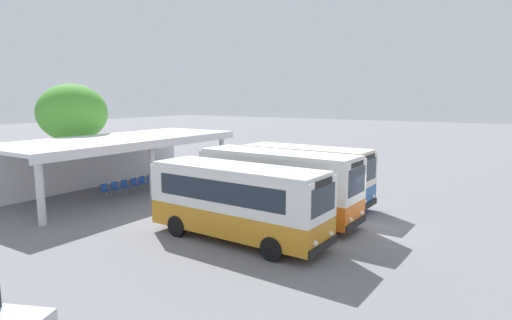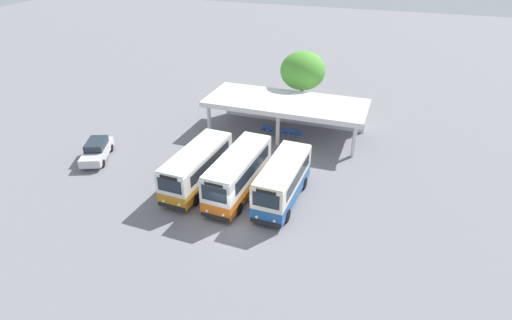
{
  "view_description": "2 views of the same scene",
  "coord_description": "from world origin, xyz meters",
  "px_view_note": "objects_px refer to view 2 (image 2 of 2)",
  "views": [
    {
      "loc": [
        -17.99,
        -5.69,
        5.84
      ],
      "look_at": [
        2.11,
        6.99,
        2.3
      ],
      "focal_mm": 29.55,
      "sensor_mm": 36.0,
      "label": 1
    },
    {
      "loc": [
        9.03,
        -20.4,
        17.59
      ],
      "look_at": [
        -0.39,
        6.4,
        1.65
      ],
      "focal_mm": 29.1,
      "sensor_mm": 36.0,
      "label": 2
    }
  ],
  "objects_px": {
    "waiting_chair_second_from_end": "(271,130)",
    "waiting_chair_fifth_seat": "(292,133)",
    "city_bus_middle_cream": "(283,180)",
    "parked_car_flank": "(97,150)",
    "city_bus_nearest_orange": "(197,166)",
    "waiting_chair_middle_seat": "(278,131)",
    "city_bus_second_in_row": "(238,172)",
    "waiting_chair_fourth_seat": "(285,132)",
    "waiting_chair_end_by_column": "(264,128)",
    "waiting_chair_far_end_seat": "(299,134)"
  },
  "relations": [
    {
      "from": "city_bus_nearest_orange",
      "to": "city_bus_middle_cream",
      "type": "xyz_separation_m",
      "value": [
        6.72,
        0.16,
        0.04
      ]
    },
    {
      "from": "waiting_chair_middle_seat",
      "to": "waiting_chair_end_by_column",
      "type": "bearing_deg",
      "value": 177.65
    },
    {
      "from": "city_bus_middle_cream",
      "to": "parked_car_flank",
      "type": "distance_m",
      "value": 16.97
    },
    {
      "from": "parked_car_flank",
      "to": "city_bus_second_in_row",
      "type": "bearing_deg",
      "value": -4.19
    },
    {
      "from": "waiting_chair_middle_seat",
      "to": "city_bus_nearest_orange",
      "type": "bearing_deg",
      "value": -107.09
    },
    {
      "from": "city_bus_second_in_row",
      "to": "waiting_chair_end_by_column",
      "type": "relative_size",
      "value": 9.36
    },
    {
      "from": "city_bus_second_in_row",
      "to": "waiting_chair_far_end_seat",
      "type": "distance_m",
      "value": 10.79
    },
    {
      "from": "waiting_chair_end_by_column",
      "to": "city_bus_second_in_row",
      "type": "bearing_deg",
      "value": -81.86
    },
    {
      "from": "waiting_chair_fifth_seat",
      "to": "waiting_chair_end_by_column",
      "type": "bearing_deg",
      "value": 178.5
    },
    {
      "from": "waiting_chair_fourth_seat",
      "to": "waiting_chair_far_end_seat",
      "type": "xyz_separation_m",
      "value": [
        1.41,
        0.02,
        0.0
      ]
    },
    {
      "from": "waiting_chair_end_by_column",
      "to": "waiting_chair_fourth_seat",
      "type": "bearing_deg",
      "value": -3.27
    },
    {
      "from": "city_bus_middle_cream",
      "to": "city_bus_nearest_orange",
      "type": "bearing_deg",
      "value": -178.6
    },
    {
      "from": "city_bus_middle_cream",
      "to": "waiting_chair_fourth_seat",
      "type": "height_order",
      "value": "city_bus_middle_cream"
    },
    {
      "from": "city_bus_second_in_row",
      "to": "parked_car_flank",
      "type": "height_order",
      "value": "city_bus_second_in_row"
    },
    {
      "from": "parked_car_flank",
      "to": "waiting_chair_far_end_seat",
      "type": "distance_m",
      "value": 18.27
    },
    {
      "from": "parked_car_flank",
      "to": "waiting_chair_fourth_seat",
      "type": "bearing_deg",
      "value": 33.87
    },
    {
      "from": "city_bus_second_in_row",
      "to": "waiting_chair_fifth_seat",
      "type": "height_order",
      "value": "city_bus_second_in_row"
    },
    {
      "from": "parked_car_flank",
      "to": "waiting_chair_far_end_seat",
      "type": "relative_size",
      "value": 5.7
    },
    {
      "from": "city_bus_second_in_row",
      "to": "waiting_chair_fourth_seat",
      "type": "relative_size",
      "value": 9.36
    },
    {
      "from": "waiting_chair_fifth_seat",
      "to": "waiting_chair_middle_seat",
      "type": "bearing_deg",
      "value": 179.35
    },
    {
      "from": "city_bus_middle_cream",
      "to": "waiting_chair_end_by_column",
      "type": "relative_size",
      "value": 8.49
    },
    {
      "from": "city_bus_second_in_row",
      "to": "waiting_chair_middle_seat",
      "type": "xyz_separation_m",
      "value": [
        -0.11,
        10.57,
        -1.31
      ]
    },
    {
      "from": "waiting_chair_fourth_seat",
      "to": "waiting_chair_far_end_seat",
      "type": "distance_m",
      "value": 1.41
    },
    {
      "from": "city_bus_middle_cream",
      "to": "parked_car_flank",
      "type": "xyz_separation_m",
      "value": [
        -16.93,
        0.85,
        -0.94
      ]
    },
    {
      "from": "parked_car_flank",
      "to": "waiting_chair_fifth_seat",
      "type": "bearing_deg",
      "value": 32.72
    },
    {
      "from": "city_bus_middle_cream",
      "to": "parked_car_flank",
      "type": "relative_size",
      "value": 1.49
    },
    {
      "from": "waiting_chair_fourth_seat",
      "to": "waiting_chair_second_from_end",
      "type": "bearing_deg",
      "value": 176.83
    },
    {
      "from": "waiting_chair_middle_seat",
      "to": "waiting_chair_fourth_seat",
      "type": "xyz_separation_m",
      "value": [
        0.71,
        -0.06,
        0.0
      ]
    },
    {
      "from": "city_bus_nearest_orange",
      "to": "waiting_chair_middle_seat",
      "type": "xyz_separation_m",
      "value": [
        3.25,
        10.59,
        -1.2
      ]
    },
    {
      "from": "parked_car_flank",
      "to": "waiting_chair_fifth_seat",
      "type": "height_order",
      "value": "parked_car_flank"
    },
    {
      "from": "parked_car_flank",
      "to": "waiting_chair_second_from_end",
      "type": "height_order",
      "value": "parked_car_flank"
    },
    {
      "from": "city_bus_middle_cream",
      "to": "waiting_chair_end_by_column",
      "type": "height_order",
      "value": "city_bus_middle_cream"
    },
    {
      "from": "city_bus_middle_cream",
      "to": "parked_car_flank",
      "type": "height_order",
      "value": "city_bus_middle_cream"
    },
    {
      "from": "waiting_chair_middle_seat",
      "to": "waiting_chair_fourth_seat",
      "type": "height_order",
      "value": "same"
    },
    {
      "from": "waiting_chair_second_from_end",
      "to": "waiting_chair_fifth_seat",
      "type": "bearing_deg",
      "value": -0.84
    },
    {
      "from": "waiting_chair_second_from_end",
      "to": "city_bus_middle_cream",
      "type": "bearing_deg",
      "value": -68.2
    },
    {
      "from": "city_bus_middle_cream",
      "to": "waiting_chair_end_by_column",
      "type": "distance_m",
      "value": 11.63
    },
    {
      "from": "city_bus_nearest_orange",
      "to": "waiting_chair_middle_seat",
      "type": "distance_m",
      "value": 11.14
    },
    {
      "from": "city_bus_nearest_orange",
      "to": "waiting_chair_fourth_seat",
      "type": "bearing_deg",
      "value": 69.38
    },
    {
      "from": "waiting_chair_middle_seat",
      "to": "city_bus_second_in_row",
      "type": "bearing_deg",
      "value": -89.42
    },
    {
      "from": "city_bus_nearest_orange",
      "to": "city_bus_middle_cream",
      "type": "relative_size",
      "value": 1.08
    },
    {
      "from": "waiting_chair_second_from_end",
      "to": "city_bus_nearest_orange",
      "type": "bearing_deg",
      "value": -103.51
    },
    {
      "from": "waiting_chair_second_from_end",
      "to": "waiting_chair_fifth_seat",
      "type": "relative_size",
      "value": 1.0
    },
    {
      "from": "city_bus_nearest_orange",
      "to": "parked_car_flank",
      "type": "relative_size",
      "value": 1.61
    },
    {
      "from": "parked_car_flank",
      "to": "waiting_chair_fourth_seat",
      "type": "relative_size",
      "value": 5.7
    },
    {
      "from": "waiting_chair_end_by_column",
      "to": "waiting_chair_fifth_seat",
      "type": "distance_m",
      "value": 2.83
    },
    {
      "from": "waiting_chair_end_by_column",
      "to": "waiting_chair_middle_seat",
      "type": "relative_size",
      "value": 1.0
    },
    {
      "from": "parked_car_flank",
      "to": "waiting_chair_second_from_end",
      "type": "distance_m",
      "value": 15.96
    },
    {
      "from": "waiting_chair_end_by_column",
      "to": "waiting_chair_second_from_end",
      "type": "xyz_separation_m",
      "value": [
        0.71,
        -0.04,
        0.0
      ]
    },
    {
      "from": "waiting_chair_second_from_end",
      "to": "waiting_chair_far_end_seat",
      "type": "distance_m",
      "value": 2.83
    }
  ]
}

